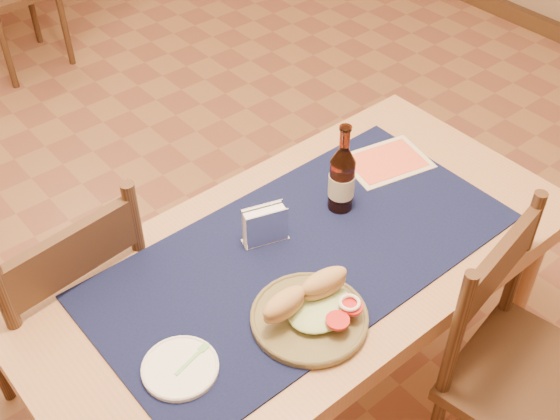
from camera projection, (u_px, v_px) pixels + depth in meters
main_table at (302, 275)px, 2.01m from camera, size 1.60×0.80×0.75m
placemat at (303, 254)px, 1.95m from camera, size 1.20×0.60×0.01m
baseboard at (171, 267)px, 2.88m from camera, size 6.00×7.00×0.10m
chair_main_far at (66, 309)px, 2.12m from camera, size 0.49×0.49×0.98m
chair_main_near at (524, 373)px, 1.97m from camera, size 0.51×0.51×0.95m
sandwich_plate at (311, 310)px, 1.76m from camera, size 0.30×0.30×0.11m
side_plate at (180, 368)px, 1.66m from camera, size 0.18×0.18×0.02m
fork at (195, 356)px, 1.67m from camera, size 0.11×0.04×0.00m
beer_bottle at (342, 179)px, 2.02m from camera, size 0.08×0.08×0.29m
napkin_holder at (265, 226)px, 1.95m from camera, size 0.14×0.09×0.12m
menu_card at (386, 162)px, 2.25m from camera, size 0.30×0.25×0.01m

